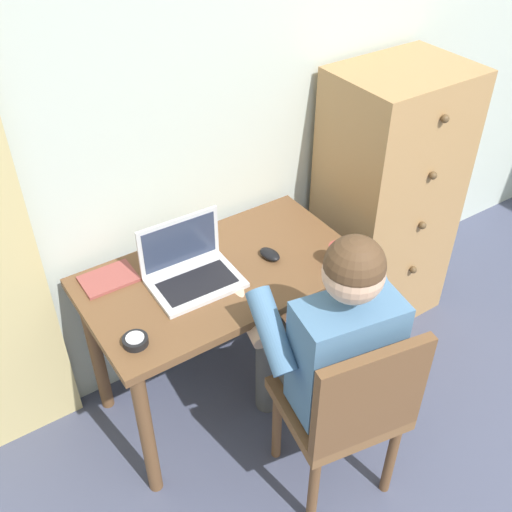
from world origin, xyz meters
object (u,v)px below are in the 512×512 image
(desk_clock, at_px, (135,341))
(notebook_pad, at_px, (109,279))
(dresser, at_px, (386,202))
(computer_mouse, at_px, (270,254))
(laptop, at_px, (190,269))
(chair, at_px, (348,407))
(person_seated, at_px, (327,338))
(coffee_mug, at_px, (338,255))
(desk, at_px, (222,294))

(desk_clock, height_order, notebook_pad, desk_clock)
(dresser, distance_m, computer_mouse, 0.80)
(laptop, distance_m, desk_clock, 0.38)
(dresser, bearing_deg, chair, -139.06)
(chair, relative_size, person_seated, 0.74)
(computer_mouse, height_order, coffee_mug, coffee_mug)
(desk, distance_m, laptop, 0.21)
(dresser, bearing_deg, laptop, -176.52)
(chair, distance_m, person_seated, 0.26)
(coffee_mug, bearing_deg, computer_mouse, 136.75)
(dresser, relative_size, person_seated, 1.10)
(chair, height_order, coffee_mug, chair)
(laptop, bearing_deg, notebook_pad, 147.33)
(chair, xyz_separation_m, laptop, (-0.25, 0.68, 0.29))
(dresser, distance_m, desk_clock, 1.47)
(chair, xyz_separation_m, notebook_pad, (-0.52, 0.86, 0.25))
(chair, height_order, computer_mouse, chair)
(chair, bearing_deg, computer_mouse, 82.39)
(person_seated, bearing_deg, dresser, 34.26)
(dresser, height_order, coffee_mug, dresser)
(chair, bearing_deg, notebook_pad, 121.33)
(desk_clock, bearing_deg, chair, -40.04)
(computer_mouse, bearing_deg, desk_clock, -176.78)
(dresser, xyz_separation_m, person_seated, (-0.84, -0.57, 0.02))
(dresser, height_order, computer_mouse, dresser)
(computer_mouse, xyz_separation_m, notebook_pad, (-0.61, 0.23, -0.01))
(laptop, distance_m, coffee_mug, 0.59)
(desk, relative_size, laptop, 3.19)
(desk, height_order, desk_clock, desk_clock)
(chair, height_order, person_seated, person_seated)
(desk, height_order, person_seated, person_seated)
(person_seated, distance_m, notebook_pad, 0.87)
(dresser, height_order, chair, dresser)
(desk_clock, bearing_deg, laptop, 31.15)
(dresser, xyz_separation_m, coffee_mug, (-0.58, -0.32, 0.13))
(person_seated, relative_size, coffee_mug, 10.10)
(person_seated, height_order, notebook_pad, person_seated)
(computer_mouse, relative_size, coffee_mug, 0.83)
(notebook_pad, xyz_separation_m, coffee_mug, (0.81, -0.42, 0.04))
(notebook_pad, bearing_deg, chair, -58.38)
(desk, distance_m, dresser, 1.00)
(desk, distance_m, desk_clock, 0.50)
(chair, bearing_deg, laptop, 110.15)
(notebook_pad, height_order, coffee_mug, coffee_mug)
(desk, height_order, dresser, dresser)
(desk, relative_size, notebook_pad, 5.26)
(desk, relative_size, computer_mouse, 11.04)
(person_seated, bearing_deg, coffee_mug, 44.87)
(laptop, xyz_separation_m, desk_clock, (-0.33, -0.20, -0.04))
(desk, relative_size, chair, 1.23)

